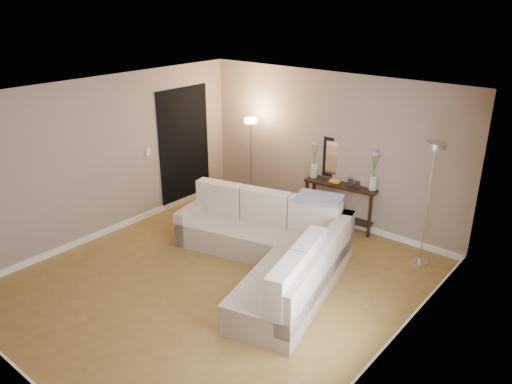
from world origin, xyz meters
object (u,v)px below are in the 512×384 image
Objects in this scene: floor_lamp_unlit at (431,180)px; sectional_sofa at (272,247)px; floor_lamp_lit at (251,145)px; console_table at (336,201)px.

sectional_sofa is at bearing -136.95° from floor_lamp_unlit.
floor_lamp_lit is (-1.78, 1.65, 0.83)m from sectional_sofa.
sectional_sofa reaches higher than console_table.
console_table is at bearing 168.02° from floor_lamp_unlit.
floor_lamp_unlit reaches higher than console_table.
floor_lamp_lit is 0.88× the size of floor_lamp_unlit.
floor_lamp_lit is 3.42m from floor_lamp_unlit.
console_table is 1.89m from floor_lamp_lit.
sectional_sofa is 2.45× the size of console_table.
floor_lamp_unlit is (1.63, 1.52, 0.99)m from sectional_sofa.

